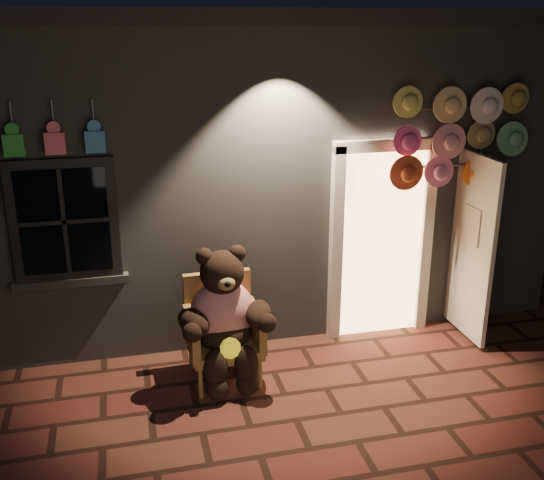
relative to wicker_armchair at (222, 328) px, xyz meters
name	(u,v)px	position (x,y,z in m)	size (l,w,h in m)	color
ground	(296,420)	(0.50, -0.92, -0.51)	(60.00, 60.00, 0.00)	#532A1F
shop_building	(220,144)	(0.50, 3.07, 1.23)	(7.30, 5.95, 3.51)	slate
wicker_armchair	(222,328)	(0.00, 0.00, 0.00)	(0.73, 0.66, 1.02)	olive
teddy_bear	(224,317)	(0.00, -0.13, 0.18)	(0.99, 0.78, 1.36)	red
hat_rack	(458,138)	(2.56, 0.36, 1.70)	(1.54, 0.22, 2.72)	#59595E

